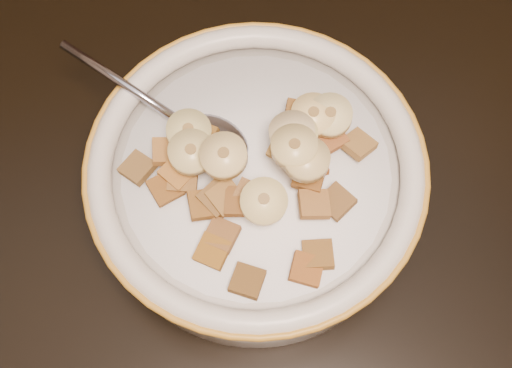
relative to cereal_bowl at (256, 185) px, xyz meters
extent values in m
cylinder|color=#BBB9B3|center=(0.00, 0.00, 0.00)|extent=(0.23, 0.23, 0.05)
cylinder|color=white|center=(0.00, 0.00, 0.03)|extent=(0.19, 0.19, 0.00)
ellipsoid|color=#9EA1B7|center=(-0.03, 0.02, 0.03)|extent=(0.07, 0.07, 0.01)
cube|color=brown|center=(-0.04, -0.06, 0.04)|extent=(0.03, 0.03, 0.01)
cube|color=brown|center=(-0.06, -0.01, 0.04)|extent=(0.03, 0.03, 0.01)
cube|color=brown|center=(-0.02, -0.03, 0.05)|extent=(0.02, 0.02, 0.01)
cube|color=brown|center=(0.02, -0.08, 0.03)|extent=(0.03, 0.03, 0.01)
cube|color=#9D631D|center=(-0.05, 0.00, 0.04)|extent=(0.03, 0.03, 0.01)
cube|color=brown|center=(0.05, 0.03, 0.04)|extent=(0.03, 0.03, 0.01)
cube|color=brown|center=(-0.05, 0.00, 0.04)|extent=(0.02, 0.02, 0.01)
cube|color=#96521D|center=(0.04, -0.01, 0.04)|extent=(0.02, 0.02, 0.01)
cube|color=brown|center=(-0.08, 0.01, 0.03)|extent=(0.03, 0.03, 0.01)
cube|color=olive|center=(-0.06, 0.02, 0.04)|extent=(0.02, 0.02, 0.01)
cube|color=brown|center=(-0.02, -0.02, 0.04)|extent=(0.03, 0.03, 0.01)
cube|color=brown|center=(0.05, 0.01, 0.04)|extent=(0.03, 0.03, 0.01)
cube|color=olive|center=(0.03, -0.04, 0.04)|extent=(0.02, 0.02, 0.01)
cube|color=brown|center=(-0.02, -0.08, 0.03)|extent=(0.03, 0.03, 0.01)
cube|color=brown|center=(-0.03, -0.05, 0.04)|extent=(0.03, 0.03, 0.01)
cube|color=brown|center=(0.03, -0.07, 0.03)|extent=(0.02, 0.02, 0.01)
cube|color=brown|center=(-0.03, 0.02, 0.04)|extent=(0.03, 0.03, 0.01)
cube|color=brown|center=(0.05, -0.04, 0.04)|extent=(0.03, 0.03, 0.01)
cube|color=brown|center=(0.04, 0.03, 0.04)|extent=(0.03, 0.03, 0.01)
cube|color=brown|center=(0.07, 0.00, 0.03)|extent=(0.03, 0.03, 0.01)
cube|color=brown|center=(-0.04, -0.02, 0.04)|extent=(0.02, 0.02, 0.01)
cube|color=olive|center=(0.02, 0.00, 0.05)|extent=(0.03, 0.03, 0.01)
cube|color=olive|center=(-0.01, -0.03, 0.05)|extent=(0.03, 0.03, 0.01)
cube|color=brown|center=(-0.03, -0.02, 0.04)|extent=(0.03, 0.03, 0.01)
cube|color=brown|center=(0.03, -0.02, 0.04)|extent=(0.03, 0.03, 0.01)
cylinder|color=#DED185|center=(0.00, -0.03, 0.05)|extent=(0.04, 0.04, 0.02)
cylinder|color=#CFBA88|center=(0.06, 0.02, 0.05)|extent=(0.04, 0.04, 0.01)
cylinder|color=#D4B97C|center=(0.03, -0.01, 0.06)|extent=(0.04, 0.04, 0.01)
cylinder|color=#D4CA7F|center=(-0.04, 0.03, 0.05)|extent=(0.04, 0.04, 0.01)
cylinder|color=#FFE6AB|center=(0.03, 0.01, 0.06)|extent=(0.04, 0.04, 0.01)
cylinder|color=tan|center=(-0.02, 0.00, 0.06)|extent=(0.04, 0.04, 0.01)
cylinder|color=#E5CF87|center=(0.03, 0.01, 0.06)|extent=(0.04, 0.04, 0.01)
cylinder|color=beige|center=(-0.04, 0.01, 0.05)|extent=(0.04, 0.04, 0.01)
cylinder|color=tan|center=(0.02, 0.00, 0.06)|extent=(0.04, 0.04, 0.01)
cylinder|color=#F0CE86|center=(0.04, 0.02, 0.05)|extent=(0.04, 0.04, 0.01)
camera|label=1|loc=(-0.03, -0.18, 0.44)|focal=45.00mm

